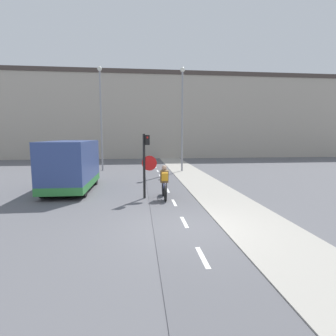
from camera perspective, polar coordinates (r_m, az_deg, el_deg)
The scene contains 9 objects.
ground_plane at distance 8.29m, azimuth 4.16°, elevation -12.91°, with size 120.00×120.00×0.00m, color #5B5B60.
bike_lane at distance 8.30m, azimuth 4.14°, elevation -12.82°, with size 2.08×60.00×0.02m.
sidewalk_strip at distance 8.95m, azimuth 18.71°, elevation -11.60°, with size 2.40×60.00×0.05m.
building_row_background at distance 34.75m, azimuth -3.95°, elevation 11.17°, with size 60.00×5.20×10.60m.
traffic_light_pole at distance 11.75m, azimuth -4.80°, elevation 2.07°, with size 0.67×0.25×2.91m.
street_lamp_far at distance 21.89m, azimuth -14.41°, elevation 12.24°, with size 0.36×0.36×8.17m.
street_lamp_sidewalk at distance 20.71m, azimuth 3.13°, elevation 12.45°, with size 0.36×0.36×7.96m.
cyclist_near at distance 11.74m, azimuth -0.81°, elevation -3.29°, with size 0.46×1.76×1.52m.
van at distance 14.32m, azimuth -20.28°, elevation 0.33°, with size 2.06×4.82×2.56m.
Camera 1 is at (-1.43, -7.66, 2.84)m, focal length 28.00 mm.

